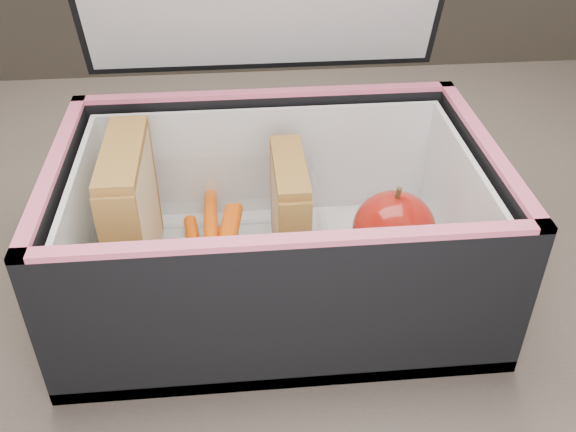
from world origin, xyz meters
name	(u,v)px	position (x,y,z in m)	size (l,w,h in m)	color
kitchen_table	(272,313)	(0.00, 0.00, 0.66)	(1.20, 0.80, 0.75)	brown
lunch_bag	(276,213)	(0.00, -0.05, 0.82)	(0.33, 0.29, 0.33)	black
plastic_tub	(214,234)	(-0.05, -0.05, 0.80)	(0.17, 0.12, 0.07)	white
sandwich_left	(132,213)	(-0.11, -0.05, 0.83)	(0.03, 0.11, 0.12)	beige
sandwich_right	(290,214)	(0.01, -0.05, 0.82)	(0.02, 0.09, 0.10)	beige
carrot_sticks	(215,253)	(-0.05, -0.06, 0.79)	(0.05, 0.16, 0.03)	#F5480C
paper_napkin	(383,259)	(0.09, -0.05, 0.77)	(0.07, 0.07, 0.01)	white
red_apple	(394,230)	(0.10, -0.06, 0.80)	(0.08, 0.08, 0.07)	#9A0805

